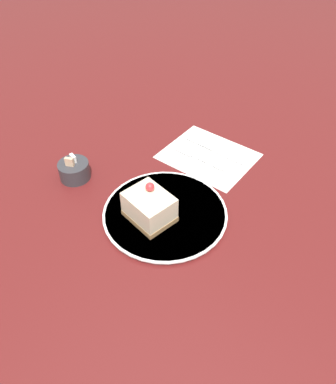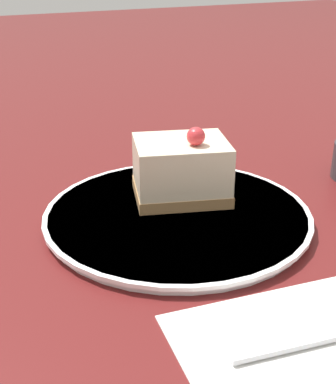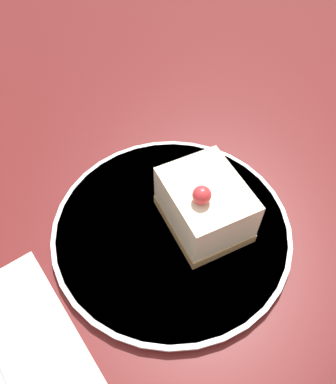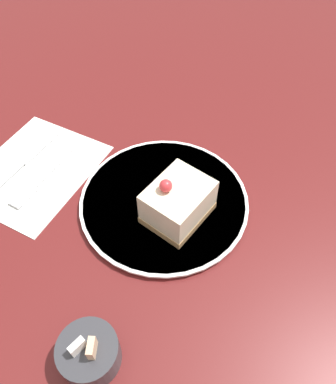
{
  "view_description": "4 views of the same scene",
  "coord_description": "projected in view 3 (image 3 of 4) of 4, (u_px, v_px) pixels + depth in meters",
  "views": [
    {
      "loc": [
        -0.48,
        -0.29,
        0.6
      ],
      "look_at": [
        0.02,
        0.0,
        0.06
      ],
      "focal_mm": 35.0,
      "sensor_mm": 36.0,
      "label": 1
    },
    {
      "loc": [
        0.43,
        -0.23,
        0.25
      ],
      "look_at": [
        0.01,
        -0.02,
        0.04
      ],
      "focal_mm": 50.0,
      "sensor_mm": 36.0,
      "label": 2
    },
    {
      "loc": [
        0.16,
        0.16,
        0.37
      ],
      "look_at": [
        -0.02,
        -0.02,
        0.04
      ],
      "focal_mm": 35.0,
      "sensor_mm": 36.0,
      "label": 3
    },
    {
      "loc": [
        -0.13,
        0.34,
        0.49
      ],
      "look_at": [
        -0.01,
        0.02,
        0.05
      ],
      "focal_mm": 35.0,
      "sensor_mm": 36.0,
      "label": 4
    }
  ],
  "objects": [
    {
      "name": "ground_plane",
      "position": [
        171.0,
        231.0,
        0.44
      ],
      "size": [
        4.0,
        4.0,
        0.0
      ],
      "primitive_type": "plane",
      "color": "#5B1919"
    },
    {
      "name": "cake_slice",
      "position": [
        205.0,
        205.0,
        0.4
      ],
      "size": [
        0.1,
        0.12,
        0.08
      ],
      "rotation": [
        0.0,
        0.0,
        -0.31
      ],
      "color": "#9E7547",
      "rests_on": "plate"
    },
    {
      "name": "plate",
      "position": [
        172.0,
        225.0,
        0.43
      ],
      "size": [
        0.27,
        0.27,
        0.01
      ],
      "color": "white",
      "rests_on": "ground_plane"
    }
  ]
}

